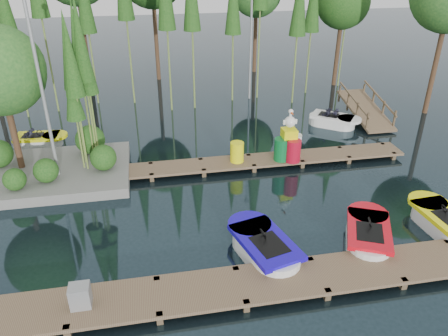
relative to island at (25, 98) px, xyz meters
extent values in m
plane|color=#1A2A31|center=(6.30, -3.29, -3.18)|extent=(90.00, 90.00, 0.00)
cube|color=brown|center=(6.30, -7.79, -2.93)|extent=(18.00, 1.50, 0.10)
cube|color=brown|center=(2.00, -8.42, -3.13)|extent=(0.16, 0.16, 0.50)
cube|color=brown|center=(2.00, -7.16, -3.13)|extent=(0.16, 0.16, 0.50)
cube|color=brown|center=(4.15, -8.42, -3.13)|extent=(0.16, 0.16, 0.50)
cube|color=brown|center=(4.15, -7.16, -3.13)|extent=(0.16, 0.16, 0.50)
cube|color=brown|center=(6.30, -8.42, -3.13)|extent=(0.16, 0.16, 0.50)
cube|color=brown|center=(6.30, -7.16, -3.13)|extent=(0.16, 0.16, 0.50)
cube|color=brown|center=(8.45, -8.42, -3.13)|extent=(0.16, 0.16, 0.50)
cube|color=brown|center=(8.45, -7.16, -3.13)|extent=(0.16, 0.16, 0.50)
cube|color=brown|center=(10.60, -8.42, -3.13)|extent=(0.16, 0.16, 0.50)
cube|color=brown|center=(10.60, -7.16, -3.13)|extent=(0.16, 0.16, 0.50)
cube|color=brown|center=(12.75, -7.16, -3.13)|extent=(0.16, 0.16, 0.50)
cube|color=brown|center=(7.30, -0.79, -2.93)|extent=(15.00, 1.20, 0.10)
cube|color=brown|center=(0.20, -1.27, -3.13)|extent=(0.16, 0.16, 0.50)
cube|color=brown|center=(0.20, -0.31, -3.13)|extent=(0.16, 0.16, 0.50)
cube|color=brown|center=(2.23, -1.27, -3.13)|extent=(0.16, 0.16, 0.50)
cube|color=brown|center=(2.23, -0.31, -3.13)|extent=(0.16, 0.16, 0.50)
cube|color=brown|center=(4.26, -1.27, -3.13)|extent=(0.16, 0.16, 0.50)
cube|color=brown|center=(4.26, -0.31, -3.13)|extent=(0.16, 0.16, 0.50)
cube|color=brown|center=(6.28, -1.27, -3.13)|extent=(0.16, 0.16, 0.50)
cube|color=brown|center=(6.28, -0.31, -3.13)|extent=(0.16, 0.16, 0.50)
cube|color=brown|center=(8.31, -1.27, -3.13)|extent=(0.16, 0.16, 0.50)
cube|color=brown|center=(8.31, -0.31, -3.13)|extent=(0.16, 0.16, 0.50)
cube|color=brown|center=(10.34, -1.27, -3.13)|extent=(0.16, 0.16, 0.50)
cube|color=brown|center=(10.34, -0.31, -3.13)|extent=(0.16, 0.16, 0.50)
cube|color=brown|center=(12.37, -1.27, -3.13)|extent=(0.16, 0.16, 0.50)
cube|color=brown|center=(12.37, -0.31, -3.13)|extent=(0.16, 0.16, 0.50)
cube|color=brown|center=(14.40, -1.27, -3.13)|extent=(0.16, 0.16, 0.50)
cube|color=brown|center=(14.40, -0.31, -3.13)|extent=(0.16, 0.16, 0.50)
cube|color=slate|center=(0.30, -0.29, -3.00)|extent=(6.20, 4.20, 0.42)
sphere|color=#28581B|center=(0.50, -1.29, -2.34)|extent=(0.90, 0.90, 0.90)
sphere|color=#28581B|center=(1.90, 0.91, -2.19)|extent=(1.20, 1.20, 1.20)
sphere|color=#28581B|center=(-0.50, -1.69, -2.39)|extent=(0.80, 0.80, 0.80)
sphere|color=#28581B|center=(2.50, -0.69, -2.29)|extent=(1.00, 1.00, 1.00)
cylinder|color=#48301E|center=(-0.70, 0.11, -1.18)|extent=(0.24, 0.24, 3.60)
cylinder|color=olive|center=(2.04, 0.27, -0.22)|extent=(0.07, 0.07, 5.93)
cone|color=#28581B|center=(2.04, 0.27, 1.86)|extent=(0.70, 0.70, 2.97)
cylinder|color=olive|center=(1.73, 0.11, -0.35)|extent=(0.07, 0.07, 5.66)
cone|color=#28581B|center=(1.73, 0.11, 1.63)|extent=(0.70, 0.70, 2.83)
cylinder|color=olive|center=(2.23, 0.30, -0.57)|extent=(0.07, 0.07, 5.22)
cone|color=#28581B|center=(2.23, 0.30, 1.26)|extent=(0.70, 0.70, 2.61)
cylinder|color=olive|center=(1.85, -0.51, -0.42)|extent=(0.07, 0.07, 5.53)
cone|color=#28581B|center=(1.85, -0.51, 1.52)|extent=(0.70, 0.70, 2.76)
cylinder|color=olive|center=(1.71, -0.39, -1.18)|extent=(0.07, 0.07, 4.01)
cone|color=#28581B|center=(1.71, -0.39, 0.23)|extent=(0.70, 0.70, 2.01)
cylinder|color=olive|center=(2.17, 0.16, -0.13)|extent=(0.07, 0.07, 6.11)
cone|color=#28581B|center=(2.17, 0.16, 2.01)|extent=(0.70, 0.70, 3.05)
cylinder|color=#48301E|center=(19.04, 3.61, -0.15)|extent=(0.26, 0.26, 6.06)
cylinder|color=#48301E|center=(16.28, 9.35, -0.67)|extent=(0.26, 0.26, 5.02)
sphere|color=#28581B|center=(16.28, 9.35, 1.84)|extent=(3.16, 3.16, 3.16)
cylinder|color=#48301E|center=(12.04, 13.41, -0.53)|extent=(0.26, 0.26, 5.31)
cylinder|color=#48301E|center=(5.30, 12.74, 0.05)|extent=(0.26, 0.26, 6.46)
cylinder|color=#48301E|center=(0.88, 12.71, 0.24)|extent=(0.26, 0.26, 6.85)
cylinder|color=olive|center=(-1.86, 6.94, 0.55)|extent=(0.09, 0.09, 7.48)
cylinder|color=olive|center=(-0.41, 7.53, 1.65)|extent=(0.09, 0.09, 9.66)
cylinder|color=olive|center=(1.62, 8.54, 0.66)|extent=(0.09, 0.09, 7.69)
cylinder|color=olive|center=(3.67, 8.19, 1.31)|extent=(0.09, 0.09, 8.99)
cylinder|color=olive|center=(5.66, 6.58, 1.03)|extent=(0.09, 0.09, 8.44)
cylinder|color=olive|center=(6.95, 6.71, 0.93)|extent=(0.09, 0.09, 8.22)
cylinder|color=olive|center=(9.25, 7.58, 0.52)|extent=(0.09, 0.09, 7.41)
cylinder|color=olive|center=(10.79, 7.80, 1.70)|extent=(0.09, 0.09, 9.77)
cylinder|color=olive|center=(12.54, 6.54, 0.52)|extent=(0.09, 0.09, 7.40)
cylinder|color=olive|center=(13.93, 8.13, 0.39)|extent=(0.09, 0.09, 7.14)
cylinder|color=olive|center=(16.47, 9.13, 1.12)|extent=(0.09, 0.09, 8.61)
cylinder|color=gray|center=(0.80, -0.79, 0.32)|extent=(0.12, 0.12, 7.00)
cylinder|color=gray|center=(10.30, 7.71, 0.32)|extent=(0.12, 0.12, 7.00)
cube|color=brown|center=(15.30, 3.21, -2.63)|extent=(1.50, 3.94, 0.95)
cube|color=brown|center=(14.60, 1.61, -2.59)|extent=(0.08, 0.08, 0.90)
cube|color=brown|center=(14.60, 2.71, -2.48)|extent=(0.08, 0.08, 0.90)
cube|color=brown|center=(14.60, 3.81, -2.37)|extent=(0.08, 0.08, 0.90)
cube|color=brown|center=(14.60, 4.91, -2.26)|extent=(0.08, 0.08, 0.90)
cube|color=brown|center=(14.60, 3.21, -2.03)|extent=(0.06, 3.54, 0.83)
cube|color=brown|center=(16.00, 1.61, -2.59)|extent=(0.08, 0.08, 0.90)
cube|color=brown|center=(16.00, 2.71, -2.48)|extent=(0.08, 0.08, 0.90)
cube|color=brown|center=(16.00, 3.81, -2.37)|extent=(0.08, 0.08, 0.90)
cube|color=brown|center=(16.00, 4.91, -2.26)|extent=(0.08, 0.08, 0.90)
cube|color=brown|center=(16.00, 3.21, -2.03)|extent=(0.06, 3.54, 0.83)
cube|color=white|center=(7.31, -6.50, -2.96)|extent=(1.61, 1.61, 0.60)
cylinder|color=white|center=(7.14, -5.86, -2.96)|extent=(1.60, 1.60, 0.60)
cylinder|color=white|center=(7.48, -7.14, -2.96)|extent=(1.60, 1.60, 0.60)
cube|color=#1707BA|center=(7.31, -6.50, -2.64)|extent=(1.88, 2.55, 0.15)
cylinder|color=#1707BA|center=(7.07, -5.57, -2.64)|extent=(1.64, 1.64, 0.15)
cube|color=black|center=(7.37, -6.71, -2.59)|extent=(1.06, 1.25, 0.07)
torus|color=black|center=(7.27, -6.34, -2.42)|extent=(0.23, 0.33, 0.29)
cube|color=white|center=(10.55, -6.46, -2.98)|extent=(1.64, 1.65, 0.57)
cylinder|color=white|center=(10.81, -5.90, -2.98)|extent=(1.64, 1.64, 0.57)
cylinder|color=white|center=(10.29, -7.03, -2.98)|extent=(1.64, 1.64, 0.57)
cube|color=red|center=(10.55, -6.46, -2.67)|extent=(2.04, 2.48, 0.14)
cylinder|color=red|center=(10.93, -5.64, -2.67)|extent=(1.67, 1.67, 0.14)
cube|color=black|center=(10.47, -6.65, -2.62)|extent=(1.12, 1.25, 0.06)
torus|color=black|center=(10.62, -6.32, -2.46)|extent=(0.26, 0.32, 0.27)
cube|color=white|center=(13.30, -6.23, -2.98)|extent=(1.30, 1.31, 0.56)
cylinder|color=white|center=(13.26, -5.62, -2.98)|extent=(1.30, 1.30, 0.56)
cube|color=#F9F80D|center=(13.30, -6.23, -2.68)|extent=(1.38, 2.20, 0.14)
cylinder|color=#F9F80D|center=(13.24, -5.34, -2.68)|extent=(1.32, 1.32, 0.14)
torus|color=black|center=(13.29, -6.08, -2.47)|extent=(0.17, 0.29, 0.27)
cube|color=white|center=(-0.65, 3.01, -3.01)|extent=(1.16, 1.15, 0.49)
cylinder|color=white|center=(-0.12, 2.97, -3.01)|extent=(1.15, 1.15, 0.49)
cylinder|color=white|center=(-1.19, 3.05, -3.01)|extent=(1.15, 1.15, 0.49)
cube|color=#F9F80D|center=(-0.65, 3.01, -2.74)|extent=(1.94, 1.23, 0.12)
cylinder|color=#F9F80D|center=(0.13, 2.95, -2.74)|extent=(1.17, 1.17, 0.12)
cube|color=black|center=(-0.83, 3.02, -2.70)|extent=(0.93, 0.73, 0.05)
torus|color=black|center=(-0.52, 3.00, -2.56)|extent=(0.26, 0.15, 0.24)
imported|color=#1E1E2D|center=(-0.87, 3.03, -2.48)|extent=(0.41, 0.32, 0.87)
cube|color=white|center=(13.35, 2.80, -2.99)|extent=(1.61, 1.61, 0.52)
cylinder|color=white|center=(13.81, 2.45, -2.99)|extent=(1.60, 1.60, 0.52)
cylinder|color=white|center=(12.89, 3.15, -2.99)|extent=(1.60, 1.60, 0.52)
cube|color=white|center=(13.35, 2.80, -2.71)|extent=(2.29, 2.14, 0.13)
cylinder|color=white|center=(14.02, 2.29, -2.71)|extent=(1.64, 1.64, 0.13)
cube|color=black|center=(13.20, 2.92, -2.66)|extent=(1.18, 1.14, 0.06)
torus|color=black|center=(13.46, 2.72, -2.52)|extent=(0.30, 0.27, 0.25)
imported|color=#1E1E2D|center=(13.16, 2.95, -2.47)|extent=(0.48, 0.46, 0.86)
imported|color=#1E1E2D|center=(13.63, 3.01, -2.53)|extent=(0.37, 0.35, 0.65)
cube|color=gray|center=(2.30, -7.79, -2.58)|extent=(0.50, 0.42, 0.61)
cylinder|color=#F9F80D|center=(7.71, -0.79, -2.47)|extent=(0.55, 0.55, 0.82)
cylinder|color=#0B652B|center=(9.51, -0.99, -2.42)|extent=(0.62, 0.62, 0.92)
cylinder|color=white|center=(10.13, -0.69, -2.42)|extent=(0.62, 0.62, 0.92)
cylinder|color=red|center=(9.92, -1.20, -2.42)|extent=(0.62, 0.62, 0.92)
cube|color=#F9F80D|center=(9.82, -0.89, -1.78)|extent=(0.56, 0.56, 0.36)
sphere|color=white|center=(9.82, -0.89, -1.29)|extent=(0.45, 0.45, 0.45)
cylinder|color=white|center=(9.82, -0.89, -1.04)|extent=(0.10, 0.10, 0.31)
sphere|color=white|center=(9.82, -0.89, -0.86)|extent=(0.21, 0.21, 0.21)
cone|color=#F34A0C|center=(9.82, -1.10, -0.88)|extent=(0.10, 0.31, 0.10)
cube|color=white|center=(9.82, -0.89, -1.29)|extent=(0.56, 0.06, 0.18)
cylinder|color=gray|center=(10.18, -0.79, -2.60)|extent=(0.10, 0.10, 0.57)
sphere|color=white|center=(10.18, -0.79, -2.22)|extent=(0.19, 0.19, 0.19)
cube|color=gray|center=(10.18, -0.79, -2.22)|extent=(0.48, 0.04, 0.04)
cone|color=#F34A0C|center=(10.18, -0.91, -2.22)|extent=(0.04, 0.10, 0.04)
camera|label=1|loc=(4.25, -16.23, 5.07)|focal=35.00mm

